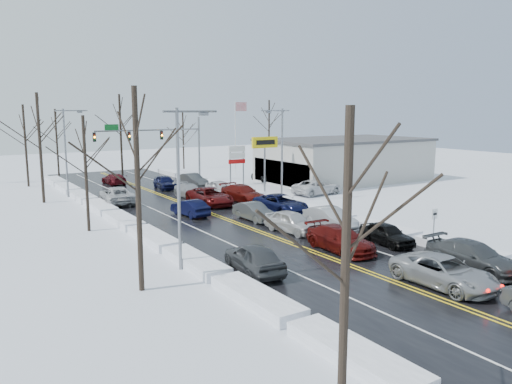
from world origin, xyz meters
TOP-DOWN VIEW (x-y plane):
  - ground at (0.00, 0.00)m, footprint 160.00×160.00m
  - road_surface at (0.00, 2.00)m, footprint 14.00×84.00m
  - snow_bank_left at (-7.60, 2.00)m, footprint 1.61×72.00m
  - snow_bank_right at (7.60, 2.00)m, footprint 1.61×72.00m
  - traffic_signal_mast at (3.45, 27.99)m, footprint 13.28×0.39m
  - tires_plus_sign at (10.50, 15.99)m, footprint 3.20×0.34m
  - used_vehicles_sign at (10.50, 22.00)m, footprint 2.20×0.22m
  - speed_limit_sign at (8.20, -8.00)m, footprint 0.55×0.09m
  - flagpole at (15.17, 30.00)m, footprint 1.87×1.20m
  - dealership_building at (23.98, 18.00)m, footprint 20.40×12.40m
  - streetlight_ne at (8.30, 10.00)m, footprint 3.20×0.25m
  - streetlight_sw at (-8.30, -4.00)m, footprint 3.20×0.25m
  - streetlight_nw at (-8.30, 24.00)m, footprint 3.20×0.25m
  - tree_left_a at (-11.00, -20.00)m, footprint 3.60×3.60m
  - tree_left_b at (-11.50, -6.00)m, footprint 4.00×4.00m
  - tree_left_c at (-10.50, 8.00)m, footprint 3.40×3.40m
  - tree_left_d at (-11.20, 22.00)m, footprint 4.20×4.20m
  - tree_left_e at (-10.80, 34.00)m, footprint 3.80×3.80m
  - tree_far_b at (-6.00, 41.00)m, footprint 3.60×3.60m
  - tree_far_c at (2.00, 39.00)m, footprint 4.40×4.40m
  - tree_far_d at (12.00, 40.50)m, footprint 3.40×3.40m
  - tree_far_e at (28.00, 41.00)m, footprint 4.20×4.20m
  - queued_car_2 at (1.62, -13.76)m, footprint 2.59×5.57m
  - queued_car_3 at (1.59, -6.07)m, footprint 2.39×5.43m
  - queued_car_4 at (1.91, -0.49)m, footprint 2.41×4.85m
  - queued_car_5 at (1.75, 4.40)m, footprint 1.66×4.40m
  - queued_car_6 at (1.81, 12.26)m, footprint 2.73×5.88m
  - queued_car_7 at (1.89, 16.88)m, footprint 2.01×4.83m
  - queued_car_8 at (1.93, 23.48)m, footprint 2.26×4.68m
  - queued_car_11 at (5.22, -12.97)m, footprint 2.26×5.53m
  - queued_car_12 at (5.26, -6.56)m, footprint 2.09×4.38m
  - queued_car_13 at (5.06, -1.09)m, footprint 1.90×4.96m
  - queued_car_14 at (5.45, 5.83)m, footprint 2.94×5.79m
  - queued_car_15 at (5.34, 12.09)m, footprint 2.79×5.76m
  - queued_car_16 at (5.11, 16.18)m, footprint 2.05×4.75m
  - queued_car_17 at (5.38, 23.52)m, footprint 2.13×4.78m
  - oncoming_car_0 at (-1.87, 8.82)m, footprint 1.93×4.38m
  - oncoming_car_1 at (-5.39, 17.71)m, footprint 3.32×6.14m
  - oncoming_car_2 at (-1.83, 30.23)m, footprint 2.09×4.67m
  - oncoming_car_3 at (-5.31, -6.69)m, footprint 2.56×5.08m
  - parked_car_0 at (14.10, 11.38)m, footprint 5.85×3.05m
  - parked_car_1 at (17.03, 16.08)m, footprint 2.43×5.68m
  - parked_car_2 at (14.93, 22.84)m, footprint 2.25×4.65m

SIDE VIEW (x-z plane):
  - ground at x=0.00m, z-range 0.00..0.00m
  - snow_bank_left at x=-7.60m, z-range -0.28..0.28m
  - snow_bank_right at x=7.60m, z-range -0.28..0.28m
  - queued_car_2 at x=1.62m, z-range -0.77..0.77m
  - queued_car_3 at x=1.59m, z-range -0.78..0.78m
  - queued_car_4 at x=1.91m, z-range -0.79..0.79m
  - queued_car_5 at x=1.75m, z-range -0.72..0.72m
  - queued_car_6 at x=1.81m, z-range -0.81..0.81m
  - queued_car_7 at x=1.89m, z-range -0.70..0.70m
  - queued_car_8 at x=1.93m, z-range -0.77..0.77m
  - queued_car_11 at x=5.22m, z-range -0.80..0.80m
  - queued_car_12 at x=5.26m, z-range -0.72..0.72m
  - queued_car_13 at x=5.06m, z-range -0.81..0.81m
  - queued_car_14 at x=5.45m, z-range -0.78..0.78m
  - queued_car_15 at x=5.34m, z-range -0.81..0.81m
  - queued_car_16 at x=5.11m, z-range -0.80..0.80m
  - queued_car_17 at x=5.38m, z-range -0.76..0.76m
  - oncoming_car_0 at x=-1.87m, z-range -0.70..0.70m
  - oncoming_car_1 at x=-5.39m, z-range -0.82..0.82m
  - oncoming_car_2 at x=-1.83m, z-range -0.66..0.66m
  - oncoming_car_3 at x=-5.31m, z-range -0.83..0.83m
  - parked_car_0 at x=14.10m, z-range -0.79..0.79m
  - parked_car_1 at x=17.03m, z-range -0.82..0.82m
  - parked_car_2 at x=14.93m, z-range -0.77..0.77m
  - road_surface at x=0.00m, z-range 0.00..0.01m
  - speed_limit_sign at x=8.20m, z-range 0.46..2.81m
  - dealership_building at x=23.98m, z-range 0.01..5.31m
  - used_vehicles_sign at x=10.50m, z-range 0.99..5.64m
  - tires_plus_sign at x=10.50m, z-range 1.99..7.99m
  - streetlight_ne at x=8.30m, z-range 0.81..9.81m
  - streetlight_sw at x=-8.30m, z-range 0.81..9.81m
  - streetlight_nw at x=-8.30m, z-range 0.81..9.81m
  - traffic_signal_mast at x=3.45m, z-range 1.48..9.48m
  - flagpole at x=15.17m, z-range 0.93..10.93m
  - tree_left_c at x=-10.50m, z-range 1.69..10.19m
  - tree_far_d at x=12.00m, z-range 1.69..10.19m
  - tree_left_a at x=-11.00m, z-range 1.79..10.79m
  - tree_far_b at x=-6.00m, z-range 1.79..10.79m
  - tree_left_e at x=-10.80m, z-range 1.89..11.39m
  - tree_left_b at x=-11.50m, z-range 1.99..11.99m
  - tree_left_d at x=-11.20m, z-range 2.08..12.58m
  - tree_far_e at x=28.00m, z-range 2.08..12.58m
  - tree_far_c at x=2.00m, z-range 2.18..13.18m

